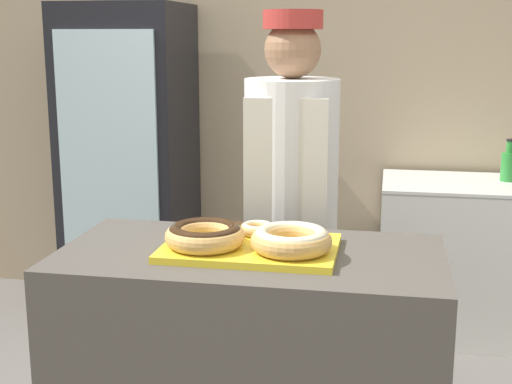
# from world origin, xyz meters

# --- Properties ---
(wall_back) EXTENTS (8.00, 0.06, 2.70)m
(wall_back) POSITION_xyz_m (0.00, 2.13, 1.35)
(wall_back) COLOR tan
(wall_back) RESTS_ON ground_plane
(serving_tray) EXTENTS (0.57, 0.38, 0.02)m
(serving_tray) POSITION_xyz_m (0.00, 0.00, 0.97)
(serving_tray) COLOR yellow
(serving_tray) RESTS_ON display_counter
(donut_chocolate_glaze) EXTENTS (0.26, 0.26, 0.07)m
(donut_chocolate_glaze) POSITION_xyz_m (-0.14, -0.05, 1.02)
(donut_chocolate_glaze) COLOR tan
(donut_chocolate_glaze) RESTS_ON serving_tray
(donut_light_glaze) EXTENTS (0.26, 0.26, 0.07)m
(donut_light_glaze) POSITION_xyz_m (0.14, -0.05, 1.02)
(donut_light_glaze) COLOR tan
(donut_light_glaze) RESTS_ON serving_tray
(donut_mini_center) EXTENTS (0.12, 0.12, 0.04)m
(donut_mini_center) POSITION_xyz_m (0.00, 0.12, 1.01)
(donut_mini_center) COLOR tan
(donut_mini_center) RESTS_ON serving_tray
(brownie_back_left) EXTENTS (0.09, 0.09, 0.03)m
(brownie_back_left) POSITION_xyz_m (-0.10, 0.12, 1.00)
(brownie_back_left) COLOR #382111
(brownie_back_left) RESTS_ON serving_tray
(brownie_back_right) EXTENTS (0.09, 0.09, 0.03)m
(brownie_back_right) POSITION_xyz_m (0.10, 0.12, 1.00)
(brownie_back_right) COLOR #382111
(brownie_back_right) RESTS_ON serving_tray
(baker_person) EXTENTS (0.39, 0.39, 1.76)m
(baker_person) POSITION_xyz_m (0.04, 0.67, 0.93)
(baker_person) COLOR #4C4C51
(baker_person) RESTS_ON ground_plane
(beverage_fridge) EXTENTS (0.69, 0.66, 1.84)m
(beverage_fridge) POSITION_xyz_m (-1.07, 1.74, 0.92)
(beverage_fridge) COLOR black
(beverage_fridge) RESTS_ON ground_plane
(chest_freezer) EXTENTS (1.07, 0.62, 0.87)m
(chest_freezer) POSITION_xyz_m (0.95, 1.75, 0.44)
(chest_freezer) COLOR silver
(chest_freezer) RESTS_ON ground_plane
(bottle_green) EXTENTS (0.08, 0.08, 0.23)m
(bottle_green) POSITION_xyz_m (1.09, 1.82, 0.96)
(bottle_green) COLOR #2D8C38
(bottle_green) RESTS_ON chest_freezer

